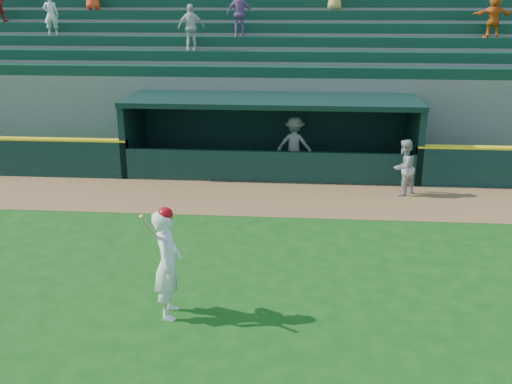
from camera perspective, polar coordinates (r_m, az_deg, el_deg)
ground at (r=11.94m, az=-0.63°, el=-8.38°), size 120.00×120.00×0.00m
warning_track at (r=16.44m, az=0.93°, el=-0.64°), size 40.00×3.00×0.01m
dugout_player_front at (r=17.08m, az=14.55°, el=2.38°), size 1.01×1.01×1.65m
dugout_player_inside at (r=18.96m, az=3.86°, el=4.79°), size 1.25×0.81×1.83m
dugout at (r=19.06m, az=1.56°, el=6.27°), size 9.40×2.80×2.46m
stands at (r=23.39m, az=2.18°, el=11.14°), size 34.50×6.25×7.55m
batter_at_plate at (r=10.22m, az=-8.83°, el=-7.00°), size 0.61×0.83×2.09m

